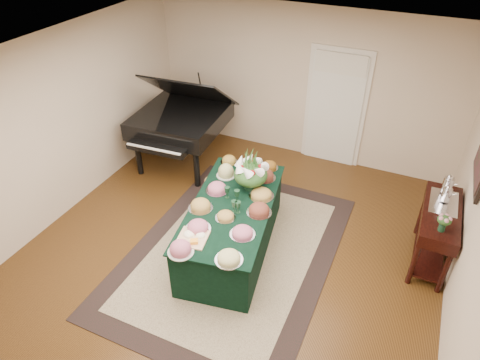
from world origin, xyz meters
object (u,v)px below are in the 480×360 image
at_px(buffet_table, 232,227).
at_px(grand_piano, 181,120).
at_px(mahogany_sideboard, 439,222).
at_px(floral_centerpiece, 251,171).

relative_size(buffet_table, grand_piano, 1.28).
xyz_separation_m(buffet_table, mahogany_sideboard, (2.52, 0.89, 0.28)).
relative_size(buffet_table, mahogany_sideboard, 1.87).
relative_size(buffet_table, floral_centerpiece, 4.83).
height_order(buffet_table, floral_centerpiece, floral_centerpiece).
xyz_separation_m(floral_centerpiece, grand_piano, (-1.84, 1.21, -0.17)).
bearing_deg(mahogany_sideboard, grand_piano, 169.72).
distance_m(floral_centerpiece, mahogany_sideboard, 2.52).
bearing_deg(grand_piano, buffet_table, -43.30).
distance_m(buffet_table, grand_piano, 2.48).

